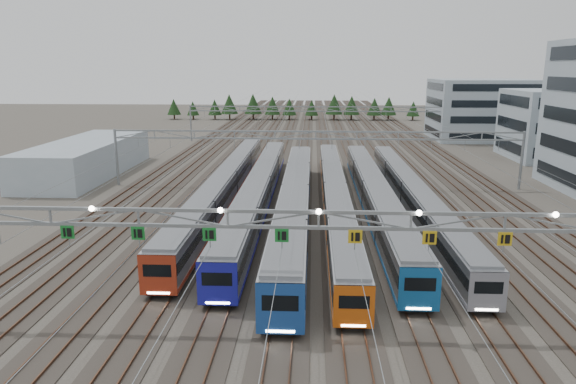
{
  "coord_description": "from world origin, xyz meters",
  "views": [
    {
      "loc": [
        -0.43,
        -30.09,
        16.39
      ],
      "look_at": [
        -2.96,
        22.61,
        3.5
      ],
      "focal_mm": 32.0,
      "sensor_mm": 36.0,
      "label": 1
    }
  ],
  "objects_px": {
    "train_a": "(226,184)",
    "train_d": "(335,195)",
    "gantry_far": "(315,113)",
    "depot_bldg_north": "(482,109)",
    "train_c": "(295,200)",
    "west_shed": "(87,158)",
    "gantry_near": "(318,224)",
    "gantry_mid": "(316,142)",
    "depot_bldg_mid": "(551,125)",
    "train_f": "(412,194)",
    "train_e": "(374,195)",
    "train_b": "(259,190)"
  },
  "relations": [
    {
      "from": "gantry_near",
      "to": "gantry_mid",
      "type": "distance_m",
      "value": 40.12
    },
    {
      "from": "gantry_near",
      "to": "train_d",
      "type": "bearing_deg",
      "value": 85.32
    },
    {
      "from": "train_b",
      "to": "train_e",
      "type": "relative_size",
      "value": 1.06
    },
    {
      "from": "train_a",
      "to": "train_c",
      "type": "xyz_separation_m",
      "value": [
        9.0,
        -8.36,
        0.17
      ]
    },
    {
      "from": "west_shed",
      "to": "train_c",
      "type": "bearing_deg",
      "value": -34.54
    },
    {
      "from": "train_b",
      "to": "west_shed",
      "type": "xyz_separation_m",
      "value": [
        -28.86,
        17.88,
        0.5
      ]
    },
    {
      "from": "train_f",
      "to": "gantry_near",
      "type": "distance_m",
      "value": 31.32
    },
    {
      "from": "train_c",
      "to": "depot_bldg_north",
      "type": "xyz_separation_m",
      "value": [
        40.86,
        67.29,
        4.6
      ]
    },
    {
      "from": "train_f",
      "to": "gantry_mid",
      "type": "bearing_deg",
      "value": 134.7
    },
    {
      "from": "train_c",
      "to": "gantry_mid",
      "type": "distance_m",
      "value": 16.37
    },
    {
      "from": "depot_bldg_north",
      "to": "train_f",
      "type": "bearing_deg",
      "value": -113.48
    },
    {
      "from": "gantry_near",
      "to": "depot_bldg_mid",
      "type": "relative_size",
      "value": 3.52
    },
    {
      "from": "train_a",
      "to": "depot_bldg_mid",
      "type": "distance_m",
      "value": 63.04
    },
    {
      "from": "train_a",
      "to": "train_d",
      "type": "xyz_separation_m",
      "value": [
        13.5,
        -4.76,
        -0.11
      ]
    },
    {
      "from": "depot_bldg_mid",
      "to": "gantry_far",
      "type": "bearing_deg",
      "value": 155.02
    },
    {
      "from": "gantry_mid",
      "to": "gantry_far",
      "type": "height_order",
      "value": "same"
    },
    {
      "from": "train_a",
      "to": "gantry_mid",
      "type": "distance_m",
      "value": 14.1
    },
    {
      "from": "depot_bldg_mid",
      "to": "west_shed",
      "type": "bearing_deg",
      "value": -167.15
    },
    {
      "from": "gantry_far",
      "to": "west_shed",
      "type": "xyz_separation_m",
      "value": [
        -35.61,
        -37.72,
        -3.8
      ]
    },
    {
      "from": "train_c",
      "to": "train_d",
      "type": "relative_size",
      "value": 0.91
    },
    {
      "from": "train_d",
      "to": "train_e",
      "type": "xyz_separation_m",
      "value": [
        4.5,
        -0.32,
        0.15
      ]
    },
    {
      "from": "depot_bldg_north",
      "to": "depot_bldg_mid",
      "type": "bearing_deg",
      "value": -81.34
    },
    {
      "from": "train_f",
      "to": "depot_bldg_north",
      "type": "xyz_separation_m",
      "value": [
        27.36,
        62.98,
        4.91
      ]
    },
    {
      "from": "gantry_near",
      "to": "depot_bldg_north",
      "type": "distance_m",
      "value": 99.55
    },
    {
      "from": "train_c",
      "to": "west_shed",
      "type": "xyz_separation_m",
      "value": [
        -33.36,
        22.95,
        0.38
      ]
    },
    {
      "from": "gantry_far",
      "to": "train_b",
      "type": "bearing_deg",
      "value": -96.92
    },
    {
      "from": "train_c",
      "to": "train_f",
      "type": "bearing_deg",
      "value": 17.68
    },
    {
      "from": "gantry_far",
      "to": "depot_bldg_north",
      "type": "xyz_separation_m",
      "value": [
        38.61,
        6.62,
        0.43
      ]
    },
    {
      "from": "depot_bldg_north",
      "to": "gantry_mid",
      "type": "bearing_deg",
      "value": -126.79
    },
    {
      "from": "depot_bldg_mid",
      "to": "train_e",
      "type": "bearing_deg",
      "value": -133.72
    },
    {
      "from": "train_b",
      "to": "depot_bldg_mid",
      "type": "distance_m",
      "value": 61.1
    },
    {
      "from": "train_a",
      "to": "train_e",
      "type": "relative_size",
      "value": 1.13
    },
    {
      "from": "gantry_far",
      "to": "depot_bldg_mid",
      "type": "height_order",
      "value": "depot_bldg_mid"
    },
    {
      "from": "train_a",
      "to": "train_f",
      "type": "distance_m",
      "value": 22.86
    },
    {
      "from": "train_b",
      "to": "gantry_far",
      "type": "relative_size",
      "value": 0.98
    },
    {
      "from": "train_b",
      "to": "gantry_near",
      "type": "height_order",
      "value": "gantry_near"
    },
    {
      "from": "train_c",
      "to": "depot_bldg_north",
      "type": "height_order",
      "value": "depot_bldg_north"
    },
    {
      "from": "train_a",
      "to": "train_d",
      "type": "bearing_deg",
      "value": -19.44
    },
    {
      "from": "train_c",
      "to": "train_d",
      "type": "bearing_deg",
      "value": 38.64
    },
    {
      "from": "gantry_mid",
      "to": "depot_bldg_mid",
      "type": "bearing_deg",
      "value": 30.52
    },
    {
      "from": "train_e",
      "to": "gantry_near",
      "type": "height_order",
      "value": "gantry_near"
    },
    {
      "from": "train_f",
      "to": "gantry_far",
      "type": "bearing_deg",
      "value": 101.29
    },
    {
      "from": "train_a",
      "to": "depot_bldg_mid",
      "type": "height_order",
      "value": "depot_bldg_mid"
    },
    {
      "from": "train_a",
      "to": "train_b",
      "type": "xyz_separation_m",
      "value": [
        4.5,
        -3.28,
        0.04
      ]
    },
    {
      "from": "train_a",
      "to": "gantry_near",
      "type": "distance_m",
      "value": 35.03
    },
    {
      "from": "gantry_near",
      "to": "gantry_far",
      "type": "relative_size",
      "value": 1.0
    },
    {
      "from": "train_f",
      "to": "depot_bldg_mid",
      "type": "bearing_deg",
      "value": 49.31
    },
    {
      "from": "train_e",
      "to": "train_c",
      "type": "bearing_deg",
      "value": -159.98
    },
    {
      "from": "train_b",
      "to": "west_shed",
      "type": "relative_size",
      "value": 1.85
    },
    {
      "from": "train_e",
      "to": "train_a",
      "type": "bearing_deg",
      "value": 164.24
    }
  ]
}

